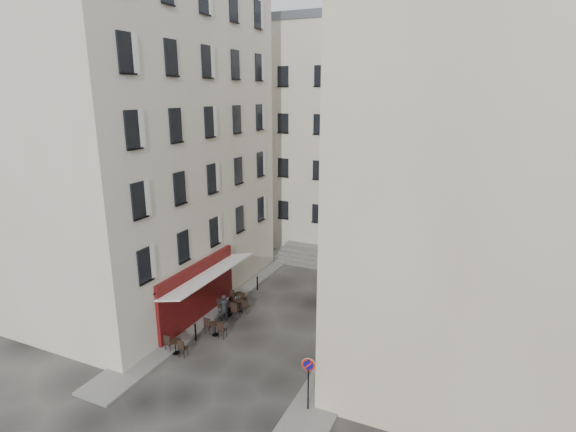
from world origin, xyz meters
The scene contains 18 objects.
ground centered at (0.00, 0.00, 0.00)m, with size 90.00×90.00×0.00m, color black.
sidewalk_left centered at (-4.50, 4.00, 0.06)m, with size 2.00×22.00×0.12m, color slate.
sidewalk_right centered at (4.50, 3.00, 0.06)m, with size 2.00×18.00×0.12m, color slate.
building_left centered at (-10.50, 3.00, 10.31)m, with size 12.20×16.20×20.60m.
building_right centered at (10.50, 3.50, 9.31)m, with size 12.20×14.20×18.60m.
building_back centered at (-1.00, 19.00, 9.31)m, with size 18.20×10.20×18.60m.
cafe_storefront centered at (-4.32, 1.00, 1.88)m, with size 1.74×7.30×3.50m.
stone_steps centered at (0.00, 12.57, 0.40)m, with size 9.00×3.15×0.80m.
bollard_near centered at (-3.25, -1.00, 0.53)m, with size 0.12×0.12×0.98m.
bollard_mid centered at (-3.25, 2.50, 0.53)m, with size 0.12×0.12×0.98m.
bollard_far centered at (-3.25, 6.00, 0.53)m, with size 0.12×0.12×0.98m.
no_parking_sign centered at (4.27, -3.71, 1.75)m, with size 0.56×0.13×2.47m.
bistro_table_a centered at (-3.38, -2.47, 0.47)m, with size 1.31×0.61×0.92m.
bistro_table_b centered at (-2.55, -0.14, 0.48)m, with size 1.33×0.62×0.94m.
bistro_table_c centered at (-3.05, 2.05, 0.51)m, with size 1.43×0.67×1.01m.
bistro_table_d centered at (-2.76, 2.80, 0.46)m, with size 1.27×0.60×0.90m.
bistro_table_e centered at (-3.41, 3.81, 0.42)m, with size 1.16×0.54×0.81m.
pedestrian centered at (-3.03, 1.49, 0.81)m, with size 0.59×0.39×1.62m, color black.
Camera 1 is at (10.01, -18.48, 12.73)m, focal length 28.00 mm.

